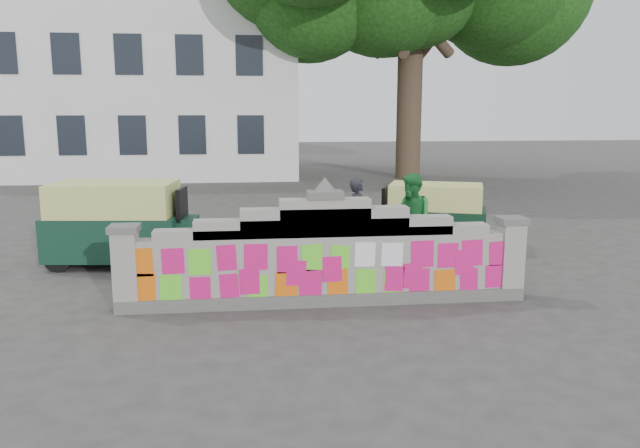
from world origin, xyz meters
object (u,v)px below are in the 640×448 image
object	(u,v)px
pedestrian	(411,219)
rickshaw_right	(432,214)
cyclist_rider	(358,229)
cyclist_bike	(358,244)
rickshaw_left	(120,222)

from	to	relation	value
pedestrian	rickshaw_right	distance (m)	1.85
cyclist_rider	rickshaw_right	bearing A→B (deg)	-41.72
cyclist_rider	rickshaw_right	distance (m)	2.53
cyclist_bike	rickshaw_left	world-z (taller)	rickshaw_left
cyclist_bike	rickshaw_right	world-z (taller)	rickshaw_right
cyclist_bike	rickshaw_right	distance (m)	2.55
rickshaw_right	cyclist_rider	bearing A→B (deg)	59.10
rickshaw_left	rickshaw_right	size ratio (longest dim) A/B	1.15
pedestrian	rickshaw_right	world-z (taller)	pedestrian
cyclist_bike	cyclist_rider	xyz separation A→B (m)	(-0.00, 0.00, 0.30)
cyclist_rider	pedestrian	bearing A→B (deg)	-81.33
cyclist_rider	rickshaw_right	world-z (taller)	cyclist_rider
cyclist_rider	rickshaw_left	bearing A→B (deg)	91.28
pedestrian	rickshaw_right	xyz separation A→B (m)	(0.90, 1.60, -0.18)
cyclist_bike	rickshaw_left	distance (m)	4.69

